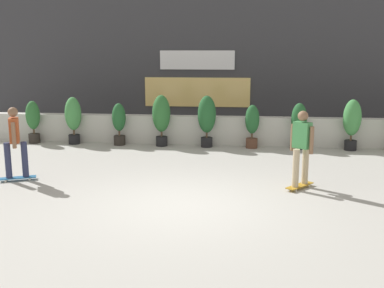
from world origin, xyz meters
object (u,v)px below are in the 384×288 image
at_px(potted_plant_6, 299,123).
at_px(skater_by_wall_right, 302,146).
at_px(potted_plant_3, 161,116).
at_px(potted_plant_7, 352,121).
at_px(potted_plant_0, 33,119).
at_px(potted_plant_1, 73,117).
at_px(potted_plant_2, 119,122).
at_px(potted_plant_5, 252,124).
at_px(skater_mid_plaza, 15,140).
at_px(potted_plant_4, 207,117).

distance_m(potted_plant_6, skater_by_wall_right, 4.22).
xyz_separation_m(potted_plant_3, potted_plant_6, (4.20, 0.00, -0.14)).
bearing_deg(potted_plant_7, potted_plant_3, -180.00).
height_order(potted_plant_0, skater_by_wall_right, skater_by_wall_right).
bearing_deg(skater_by_wall_right, potted_plant_1, 147.64).
xyz_separation_m(potted_plant_1, potted_plant_2, (1.49, 0.00, -0.13)).
xyz_separation_m(potted_plant_0, potted_plant_7, (9.94, 0.00, 0.12)).
height_order(potted_plant_2, potted_plant_3, potted_plant_3).
relative_size(potted_plant_6, potted_plant_7, 0.92).
bearing_deg(potted_plant_1, potted_plant_7, 0.00).
xyz_separation_m(potted_plant_0, potted_plant_1, (1.34, 0.00, 0.10)).
xyz_separation_m(potted_plant_0, potted_plant_5, (7.00, 0.00, -0.03)).
bearing_deg(skater_mid_plaza, potted_plant_3, 58.88).
bearing_deg(potted_plant_7, potted_plant_2, 180.00).
height_order(potted_plant_3, potted_plant_6, potted_plant_3).
distance_m(potted_plant_4, potted_plant_6, 2.79).
height_order(skater_by_wall_right, skater_mid_plaza, same).
bearing_deg(skater_by_wall_right, potted_plant_0, 152.22).
bearing_deg(potted_plant_2, potted_plant_6, 0.00).
xyz_separation_m(potted_plant_3, skater_mid_plaza, (-2.59, -4.29, 0.00)).
distance_m(potted_plant_2, potted_plant_7, 7.11).
bearing_deg(potted_plant_0, potted_plant_7, 0.00).
height_order(potted_plant_5, potted_plant_7, potted_plant_7).
height_order(potted_plant_6, skater_by_wall_right, skater_by_wall_right).
bearing_deg(potted_plant_7, skater_mid_plaza, -152.78).
xyz_separation_m(potted_plant_1, skater_mid_plaza, (0.25, -4.29, 0.07)).
height_order(potted_plant_5, potted_plant_6, potted_plant_6).
xyz_separation_m(potted_plant_6, skater_mid_plaza, (-6.79, -4.29, 0.14)).
height_order(potted_plant_4, potted_plant_7, potted_plant_4).
bearing_deg(potted_plant_4, potted_plant_0, 180.00).
height_order(potted_plant_4, potted_plant_6, potted_plant_4).
distance_m(potted_plant_1, potted_plant_2, 1.49).
height_order(potted_plant_5, skater_by_wall_right, skater_by_wall_right).
distance_m(potted_plant_5, skater_mid_plaza, 6.90).
bearing_deg(potted_plant_5, potted_plant_1, 180.00).
distance_m(potted_plant_4, skater_mid_plaza, 5.87).
xyz_separation_m(potted_plant_2, potted_plant_4, (2.77, 0.00, 0.19)).
distance_m(potted_plant_3, potted_plant_6, 4.21).
height_order(potted_plant_7, skater_mid_plaza, skater_mid_plaza).
bearing_deg(skater_mid_plaza, potted_plant_4, 46.95).
bearing_deg(potted_plant_3, potted_plant_6, 0.00).
distance_m(potted_plant_0, potted_plant_7, 9.94).
height_order(potted_plant_6, potted_plant_7, potted_plant_7).
bearing_deg(potted_plant_4, potted_plant_7, 0.00).
distance_m(potted_plant_1, potted_plant_7, 8.59).
distance_m(potted_plant_1, potted_plant_4, 4.26).
bearing_deg(potted_plant_7, potted_plant_0, 180.00).
distance_m(potted_plant_2, potted_plant_6, 5.56).
xyz_separation_m(potted_plant_0, skater_by_wall_right, (7.97, -4.20, 0.17)).
xyz_separation_m(potted_plant_2, skater_mid_plaza, (-1.23, -4.29, 0.20)).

